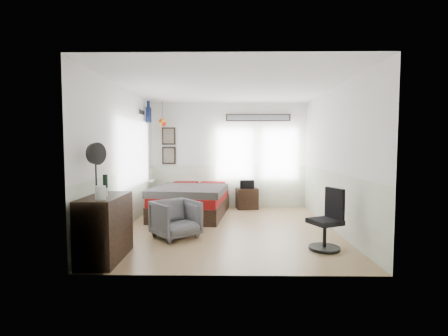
# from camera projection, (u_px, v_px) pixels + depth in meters

# --- Properties ---
(ground_plane) EXTENTS (4.00, 4.50, 0.01)m
(ground_plane) POSITION_uv_depth(u_px,v_px,m) (229.00, 229.00, 6.24)
(ground_plane) COLOR #A78459
(room_shell) EXTENTS (4.02, 4.52, 2.71)m
(room_shell) POSITION_uv_depth(u_px,v_px,m) (225.00, 145.00, 6.31)
(room_shell) COLOR silver
(room_shell) RESTS_ON ground_plane
(wall_decor) EXTENTS (3.55, 1.32, 1.44)m
(wall_decor) POSITION_uv_depth(u_px,v_px,m) (185.00, 126.00, 8.06)
(wall_decor) COLOR black
(wall_decor) RESTS_ON room_shell
(bed) EXTENTS (1.74, 2.29, 0.68)m
(bed) POSITION_uv_depth(u_px,v_px,m) (192.00, 201.00, 7.46)
(bed) COLOR black
(bed) RESTS_ON ground_plane
(dresser) EXTENTS (0.48, 1.00, 0.90)m
(dresser) POSITION_uv_depth(u_px,v_px,m) (105.00, 228.00, 4.54)
(dresser) COLOR black
(dresser) RESTS_ON ground_plane
(armchair) EXTENTS (0.99, 1.00, 0.65)m
(armchair) POSITION_uv_depth(u_px,v_px,m) (176.00, 219.00, 5.64)
(armchair) COLOR #54525C
(armchair) RESTS_ON ground_plane
(nightstand) EXTENTS (0.58, 0.49, 0.52)m
(nightstand) POSITION_uv_depth(u_px,v_px,m) (247.00, 198.00, 8.25)
(nightstand) COLOR black
(nightstand) RESTS_ON ground_plane
(task_chair) EXTENTS (0.55, 0.55, 0.95)m
(task_chair) POSITION_uv_depth(u_px,v_px,m) (328.00, 225.00, 4.99)
(task_chair) COLOR black
(task_chair) RESTS_ON ground_plane
(kettle) EXTENTS (0.16, 0.13, 0.18)m
(kettle) POSITION_uv_depth(u_px,v_px,m) (101.00, 193.00, 4.19)
(kettle) COLOR silver
(kettle) RESTS_ON dresser
(bottle) EXTENTS (0.07, 0.07, 0.28)m
(bottle) POSITION_uv_depth(u_px,v_px,m) (105.00, 184.00, 4.75)
(bottle) COLOR black
(bottle) RESTS_ON dresser
(stand_fan) EXTENTS (0.19, 0.29, 0.74)m
(stand_fan) POSITION_uv_depth(u_px,v_px,m) (96.00, 155.00, 4.42)
(stand_fan) COLOR black
(stand_fan) RESTS_ON dresser
(black_bag) EXTENTS (0.35, 0.24, 0.20)m
(black_bag) POSITION_uv_depth(u_px,v_px,m) (247.00, 184.00, 8.23)
(black_bag) COLOR black
(black_bag) RESTS_ON nightstand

